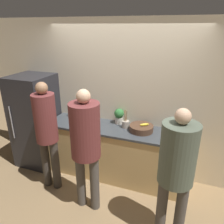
{
  "coord_description": "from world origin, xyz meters",
  "views": [
    {
      "loc": [
        1.04,
        -2.68,
        2.46
      ],
      "look_at": [
        0.0,
        0.14,
        1.28
      ],
      "focal_mm": 35.0,
      "sensor_mm": 36.0,
      "label": 1
    }
  ],
  "objects_px": {
    "person_center": "(86,140)",
    "bottle_red": "(87,121)",
    "cup_yellow": "(81,120)",
    "person_left": "(47,129)",
    "utensil_crock": "(126,124)",
    "potted_plant": "(119,115)",
    "bottle_dark": "(71,112)",
    "refrigerator": "(36,121)",
    "bottle_green": "(80,121)",
    "person_right": "(177,164)",
    "fruit_bowl": "(141,128)"
  },
  "relations": [
    {
      "from": "person_center",
      "to": "bottle_red",
      "type": "height_order",
      "value": "person_center"
    },
    {
      "from": "bottle_red",
      "to": "cup_yellow",
      "type": "height_order",
      "value": "bottle_red"
    },
    {
      "from": "person_left",
      "to": "cup_yellow",
      "type": "height_order",
      "value": "person_left"
    },
    {
      "from": "utensil_crock",
      "to": "potted_plant",
      "type": "xyz_separation_m",
      "value": [
        -0.15,
        0.12,
        0.08
      ]
    },
    {
      "from": "bottle_dark",
      "to": "person_center",
      "type": "bearing_deg",
      "value": -50.79
    },
    {
      "from": "person_center",
      "to": "potted_plant",
      "type": "xyz_separation_m",
      "value": [
        0.13,
        0.98,
        -0.01
      ]
    },
    {
      "from": "person_left",
      "to": "bottle_red",
      "type": "relative_size",
      "value": 9.29
    },
    {
      "from": "refrigerator",
      "to": "utensil_crock",
      "type": "relative_size",
      "value": 5.57
    },
    {
      "from": "person_center",
      "to": "bottle_dark",
      "type": "bearing_deg",
      "value": 129.21
    },
    {
      "from": "person_center",
      "to": "cup_yellow",
      "type": "height_order",
      "value": "person_center"
    },
    {
      "from": "bottle_red",
      "to": "bottle_dark",
      "type": "height_order",
      "value": "bottle_dark"
    },
    {
      "from": "bottle_green",
      "to": "utensil_crock",
      "type": "bearing_deg",
      "value": 14.24
    },
    {
      "from": "person_center",
      "to": "potted_plant",
      "type": "height_order",
      "value": "person_center"
    },
    {
      "from": "bottle_green",
      "to": "bottle_red",
      "type": "distance_m",
      "value": 0.11
    },
    {
      "from": "person_left",
      "to": "potted_plant",
      "type": "height_order",
      "value": "person_left"
    },
    {
      "from": "cup_yellow",
      "to": "person_center",
      "type": "bearing_deg",
      "value": -57.75
    },
    {
      "from": "person_left",
      "to": "person_right",
      "type": "bearing_deg",
      "value": -7.67
    },
    {
      "from": "bottle_green",
      "to": "bottle_red",
      "type": "height_order",
      "value": "bottle_green"
    },
    {
      "from": "person_right",
      "to": "bottle_green",
      "type": "height_order",
      "value": "person_right"
    },
    {
      "from": "potted_plant",
      "to": "person_center",
      "type": "bearing_deg",
      "value": -97.55
    },
    {
      "from": "fruit_bowl",
      "to": "utensil_crock",
      "type": "height_order",
      "value": "utensil_crock"
    },
    {
      "from": "person_right",
      "to": "bottle_red",
      "type": "height_order",
      "value": "person_right"
    },
    {
      "from": "bottle_red",
      "to": "potted_plant",
      "type": "bearing_deg",
      "value": 28.61
    },
    {
      "from": "bottle_green",
      "to": "person_center",
      "type": "bearing_deg",
      "value": -56.97
    },
    {
      "from": "person_right",
      "to": "bottle_red",
      "type": "xyz_separation_m",
      "value": [
        -1.5,
        0.79,
        -0.04
      ]
    },
    {
      "from": "refrigerator",
      "to": "cup_yellow",
      "type": "distance_m",
      "value": 0.92
    },
    {
      "from": "person_left",
      "to": "bottle_green",
      "type": "xyz_separation_m",
      "value": [
        0.3,
        0.49,
        -0.02
      ]
    },
    {
      "from": "person_left",
      "to": "bottle_red",
      "type": "distance_m",
      "value": 0.67
    },
    {
      "from": "person_center",
      "to": "utensil_crock",
      "type": "xyz_separation_m",
      "value": [
        0.28,
        0.86,
        -0.09
      ]
    },
    {
      "from": "person_center",
      "to": "bottle_green",
      "type": "relative_size",
      "value": 8.34
    },
    {
      "from": "person_center",
      "to": "bottle_red",
      "type": "xyz_separation_m",
      "value": [
        -0.34,
        0.72,
        -0.08
      ]
    },
    {
      "from": "bottle_red",
      "to": "bottle_dark",
      "type": "xyz_separation_m",
      "value": [
        -0.43,
        0.23,
        0.02
      ]
    },
    {
      "from": "person_center",
      "to": "person_right",
      "type": "distance_m",
      "value": 1.16
    },
    {
      "from": "person_center",
      "to": "utensil_crock",
      "type": "distance_m",
      "value": 0.91
    },
    {
      "from": "person_center",
      "to": "bottle_red",
      "type": "distance_m",
      "value": 0.8
    },
    {
      "from": "bottle_green",
      "to": "bottle_dark",
      "type": "height_order",
      "value": "bottle_dark"
    },
    {
      "from": "potted_plant",
      "to": "person_right",
      "type": "bearing_deg",
      "value": -45.66
    },
    {
      "from": "person_right",
      "to": "person_left",
      "type": "bearing_deg",
      "value": 172.33
    },
    {
      "from": "bottle_dark",
      "to": "potted_plant",
      "type": "relative_size",
      "value": 0.95
    },
    {
      "from": "bottle_green",
      "to": "cup_yellow",
      "type": "relative_size",
      "value": 2.16
    },
    {
      "from": "refrigerator",
      "to": "bottle_red",
      "type": "xyz_separation_m",
      "value": [
        1.05,
        -0.01,
        0.16
      ]
    },
    {
      "from": "refrigerator",
      "to": "fruit_bowl",
      "type": "height_order",
      "value": "refrigerator"
    },
    {
      "from": "bottle_dark",
      "to": "potted_plant",
      "type": "height_order",
      "value": "potted_plant"
    },
    {
      "from": "bottle_green",
      "to": "bottle_dark",
      "type": "bearing_deg",
      "value": 140.85
    },
    {
      "from": "person_left",
      "to": "potted_plant",
      "type": "distance_m",
      "value": 1.18
    },
    {
      "from": "person_right",
      "to": "cup_yellow",
      "type": "distance_m",
      "value": 1.84
    },
    {
      "from": "person_left",
      "to": "person_center",
      "type": "xyz_separation_m",
      "value": [
        0.75,
        -0.19,
        0.05
      ]
    },
    {
      "from": "person_right",
      "to": "bottle_red",
      "type": "relative_size",
      "value": 9.02
    },
    {
      "from": "fruit_bowl",
      "to": "bottle_red",
      "type": "xyz_separation_m",
      "value": [
        -0.89,
        -0.1,
        0.02
      ]
    },
    {
      "from": "person_left",
      "to": "bottle_green",
      "type": "bearing_deg",
      "value": 58.22
    }
  ]
}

